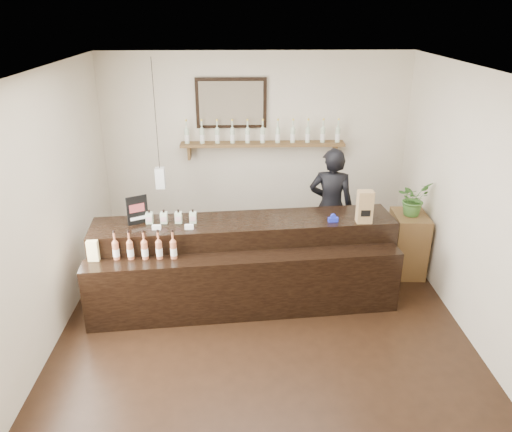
% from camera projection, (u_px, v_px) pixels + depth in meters
% --- Properties ---
extents(ground, '(5.00, 5.00, 0.00)m').
position_uv_depth(ground, '(262.00, 325.00, 5.70)').
color(ground, black).
rests_on(ground, ground).
extents(room_shell, '(5.00, 5.00, 5.00)m').
position_uv_depth(room_shell, '(263.00, 185.00, 5.04)').
color(room_shell, beige).
rests_on(room_shell, ground).
extents(back_wall_decor, '(2.66, 0.96, 1.69)m').
position_uv_depth(back_wall_decor, '(245.00, 127.00, 7.20)').
color(back_wall_decor, brown).
rests_on(back_wall_decor, ground).
extents(counter, '(3.65, 1.28, 1.18)m').
position_uv_depth(counter, '(244.00, 265.00, 6.04)').
color(counter, black).
rests_on(counter, ground).
extents(promo_sign, '(0.23, 0.13, 0.35)m').
position_uv_depth(promo_sign, '(137.00, 210.00, 5.79)').
color(promo_sign, black).
rests_on(promo_sign, counter).
extents(paper_bag, '(0.18, 0.14, 0.39)m').
position_uv_depth(paper_bag, '(365.00, 207.00, 5.82)').
color(paper_bag, '#A0754D').
rests_on(paper_bag, counter).
extents(tape_dispenser, '(0.12, 0.06, 0.10)m').
position_uv_depth(tape_dispenser, '(333.00, 219.00, 5.89)').
color(tape_dispenser, '#1C2AC6').
rests_on(tape_dispenser, counter).
extents(side_cabinet, '(0.45, 0.60, 0.85)m').
position_uv_depth(side_cabinet, '(407.00, 244.00, 6.69)').
color(side_cabinet, brown).
rests_on(side_cabinet, ground).
extents(potted_plant, '(0.53, 0.52, 0.45)m').
position_uv_depth(potted_plant, '(413.00, 199.00, 6.44)').
color(potted_plant, '#3F702C').
rests_on(potted_plant, side_cabinet).
extents(shopkeeper, '(0.76, 0.58, 1.87)m').
position_uv_depth(shopkeeper, '(331.00, 199.00, 6.80)').
color(shopkeeper, black).
rests_on(shopkeeper, ground).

